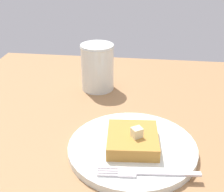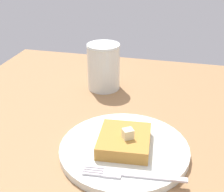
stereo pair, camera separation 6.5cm
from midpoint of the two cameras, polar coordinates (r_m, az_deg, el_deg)
The scene contains 6 objects.
table_surface at distance 56.75cm, azimuth 3.93°, elevation -11.49°, with size 95.31×95.31×2.76cm, color #996E46.
plate at distance 55.33cm, azimuth 0.33°, elevation -9.79°, with size 22.70×22.70×1.30cm.
toast_slice_center at distance 54.33cm, azimuth 0.34°, elevation -8.35°, with size 8.75×9.52×2.31cm, color #B57E35.
butter_pat_primary at distance 52.93cm, azimuth 1.07°, elevation -6.78°, with size 1.71×1.54×1.71cm, color beige.
fork at distance 49.43cm, azimuth 1.75°, elevation -13.99°, with size 16.06×2.89×0.36cm.
syrup_jar at distance 76.39cm, azimuth -5.10°, elevation 5.07°, with size 8.12×8.12×11.36cm.
Camera 1 is at (1.34, 44.98, 36.69)cm, focal length 50.00 mm.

